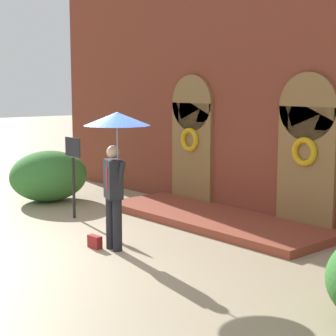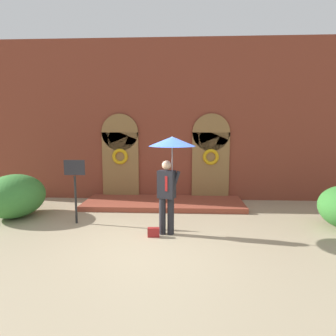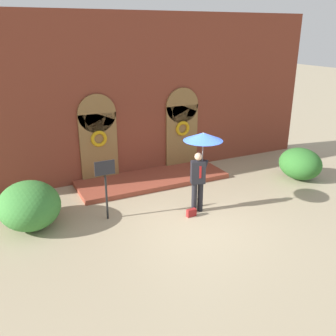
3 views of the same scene
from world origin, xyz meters
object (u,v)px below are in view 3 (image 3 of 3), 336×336
(handbag, at_px, (191,213))
(shrub_left, at_px, (29,205))
(shrub_right, at_px, (300,164))
(sign_post, at_px, (106,180))
(person_with_umbrella, at_px, (202,149))

(handbag, relative_size, shrub_left, 0.14)
(shrub_left, bearing_deg, handbag, -18.70)
(shrub_right, bearing_deg, handbag, -169.93)
(sign_post, bearing_deg, shrub_left, 165.99)
(shrub_left, bearing_deg, sign_post, -14.01)
(shrub_left, xyz_separation_m, shrub_right, (9.06, -0.54, -0.07))
(sign_post, xyz_separation_m, shrub_right, (7.08, -0.05, -0.61))
(handbag, xyz_separation_m, shrub_left, (-4.16, 1.41, 0.51))
(handbag, distance_m, shrub_right, 4.99)
(shrub_left, height_order, shrub_right, shrub_left)
(sign_post, distance_m, shrub_right, 7.10)
(person_with_umbrella, distance_m, sign_post, 2.78)
(handbag, height_order, sign_post, sign_post)
(handbag, bearing_deg, person_with_umbrella, 22.83)
(person_with_umbrella, bearing_deg, handbag, -153.25)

